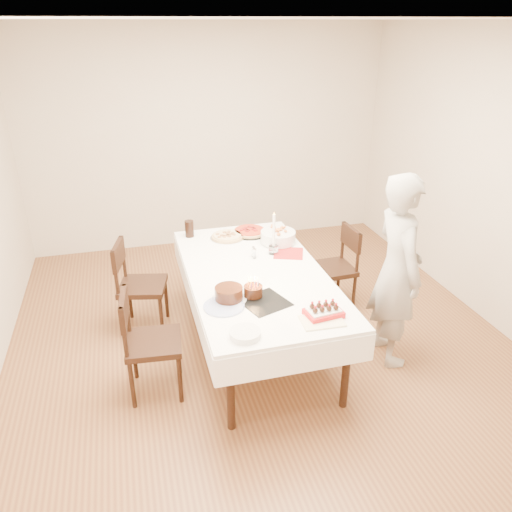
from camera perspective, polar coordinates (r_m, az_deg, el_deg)
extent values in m
plane|color=brown|center=(4.67, 0.70, -9.88)|extent=(5.00, 5.00, 0.00)
cube|color=beige|center=(6.40, -5.51, 13.12)|extent=(4.50, 0.04, 2.70)
cube|color=beige|center=(2.07, 21.09, -17.32)|extent=(4.50, 0.04, 2.70)
cube|color=beige|center=(5.11, 26.08, 7.54)|extent=(0.04, 5.00, 2.70)
plane|color=white|center=(3.81, 0.93, 25.46)|extent=(5.00, 5.00, 0.00)
cube|color=white|center=(4.43, 0.00, -6.17)|extent=(1.93, 2.42, 0.75)
imported|color=#A6A19D|center=(4.26, 15.81, -1.64)|extent=(0.44, 0.63, 1.66)
cylinder|color=beige|center=(4.90, -3.29, 2.25)|extent=(0.34, 0.34, 0.04)
cylinder|color=red|center=(5.01, -0.73, 2.81)|extent=(0.47, 0.47, 0.04)
cube|color=#B21E1E|center=(4.60, 3.73, 0.30)|extent=(0.34, 0.34, 0.01)
cylinder|color=white|center=(4.79, 2.53, 2.21)|extent=(0.38, 0.38, 0.11)
cylinder|color=white|center=(4.51, 2.05, 2.64)|extent=(0.12, 0.12, 0.41)
cylinder|color=black|center=(4.96, -7.62, 3.10)|extent=(0.09, 0.09, 0.16)
cylinder|color=#36190D|center=(3.82, -3.13, -4.34)|extent=(0.31, 0.31, 0.11)
cube|color=black|center=(3.81, 0.97, -5.33)|extent=(0.41, 0.41, 0.01)
cylinder|color=#361D0E|center=(3.84, -0.33, -3.58)|extent=(0.15, 0.15, 0.15)
cube|color=beige|center=(3.61, 7.55, -7.46)|extent=(0.31, 0.21, 0.03)
cylinder|color=white|center=(3.41, -1.25, -8.87)|extent=(0.23, 0.23, 0.05)
cylinder|color=white|center=(3.76, -3.69, -5.74)|extent=(0.40, 0.40, 0.01)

